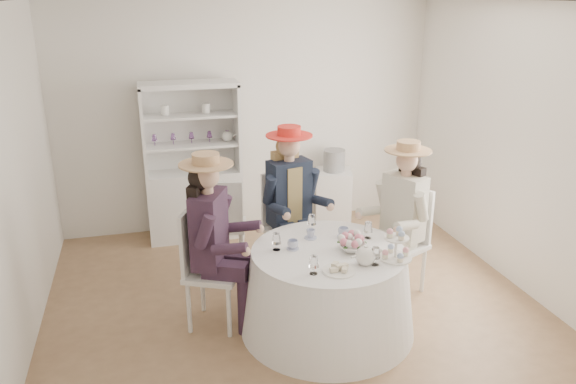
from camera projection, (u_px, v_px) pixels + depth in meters
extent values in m
plane|color=olive|center=(291.00, 299.00, 5.36)|extent=(4.50, 4.50, 0.00)
plane|color=white|center=(291.00, 1.00, 4.46)|extent=(4.50, 4.50, 0.00)
plane|color=white|center=(248.00, 117.00, 6.73)|extent=(4.50, 0.00, 4.50)
plane|color=white|center=(385.00, 265.00, 3.09)|extent=(4.50, 0.00, 4.50)
plane|color=white|center=(13.00, 185.00, 4.37)|extent=(0.00, 4.50, 4.50)
plane|color=white|center=(514.00, 147.00, 5.45)|extent=(0.00, 4.50, 4.50)
cone|color=white|center=(328.00, 291.00, 4.79)|extent=(1.49, 1.49, 0.72)
cylinder|color=white|center=(329.00, 251.00, 4.66)|extent=(1.29, 1.29, 0.02)
cube|color=silver|center=(195.00, 204.00, 6.61)|extent=(1.14, 0.59, 0.82)
cube|color=silver|center=(189.00, 126.00, 6.47)|extent=(1.08, 0.22, 1.00)
cube|color=silver|center=(188.00, 84.00, 6.14)|extent=(1.14, 0.59, 0.05)
cube|color=silver|center=(143.00, 132.00, 6.18)|extent=(0.11, 0.41, 1.00)
cube|color=silver|center=(237.00, 126.00, 6.43)|extent=(0.11, 0.41, 1.00)
cube|color=silver|center=(192.00, 145.00, 6.37)|extent=(1.06, 0.53, 0.03)
cube|color=silver|center=(190.00, 115.00, 6.25)|extent=(1.06, 0.53, 0.03)
sphere|color=white|center=(227.00, 136.00, 6.44)|extent=(0.13, 0.13, 0.13)
cube|color=silver|center=(333.00, 196.00, 7.07)|extent=(0.54, 0.54, 0.68)
cylinder|color=black|center=(334.00, 160.00, 6.91)|extent=(0.30, 0.30, 0.27)
cube|color=silver|center=(214.00, 273.00, 4.81)|extent=(0.59, 0.59, 0.04)
cylinder|color=silver|center=(229.00, 311.00, 4.70)|extent=(0.04, 0.04, 0.49)
cylinder|color=silver|center=(240.00, 291.00, 5.02)|extent=(0.04, 0.04, 0.49)
cylinder|color=silver|center=(189.00, 307.00, 4.76)|extent=(0.04, 0.04, 0.49)
cylinder|color=silver|center=(203.00, 287.00, 5.09)|extent=(0.04, 0.04, 0.49)
cube|color=silver|center=(190.00, 239.00, 4.74)|extent=(0.21, 0.39, 0.55)
cube|color=black|center=(209.00, 229.00, 4.67)|extent=(0.37, 0.45, 0.64)
cube|color=black|center=(225.00, 270.00, 4.66)|extent=(0.40, 0.29, 0.13)
cylinder|color=black|center=(244.00, 307.00, 4.75)|extent=(0.11, 0.11, 0.51)
cylinder|color=black|center=(205.00, 232.00, 4.43)|extent=(0.22, 0.17, 0.30)
cube|color=black|center=(232.00, 260.00, 4.85)|extent=(0.40, 0.29, 0.13)
cylinder|color=black|center=(250.00, 295.00, 4.93)|extent=(0.11, 0.11, 0.51)
cylinder|color=black|center=(222.00, 211.00, 4.85)|extent=(0.22, 0.17, 0.30)
cylinder|color=#D8A889|center=(207.00, 190.00, 4.56)|extent=(0.10, 0.10, 0.09)
sphere|color=#D8A889|center=(207.00, 176.00, 4.52)|extent=(0.21, 0.21, 0.21)
sphere|color=black|center=(201.00, 178.00, 4.53)|extent=(0.21, 0.21, 0.21)
cube|color=black|center=(198.00, 207.00, 4.63)|extent=(0.19, 0.28, 0.42)
cylinder|color=tan|center=(206.00, 164.00, 4.48)|extent=(0.44, 0.44, 0.01)
cylinder|color=tan|center=(206.00, 159.00, 4.47)|extent=(0.22, 0.22, 0.09)
cube|color=silver|center=(290.00, 232.00, 5.61)|extent=(0.54, 0.54, 0.04)
cylinder|color=silver|center=(283.00, 266.00, 5.47)|extent=(0.04, 0.04, 0.49)
cylinder|color=silver|center=(314.00, 258.00, 5.63)|extent=(0.04, 0.04, 0.49)
cylinder|color=silver|center=(266.00, 252.00, 5.76)|extent=(0.04, 0.04, 0.49)
cylinder|color=silver|center=(297.00, 245.00, 5.92)|extent=(0.04, 0.04, 0.49)
cube|color=silver|center=(281.00, 198.00, 5.67)|extent=(0.42, 0.13, 0.56)
cube|color=#182030|center=(289.00, 192.00, 5.49)|extent=(0.44, 0.31, 0.65)
cube|color=tan|center=(289.00, 192.00, 5.49)|extent=(0.21, 0.28, 0.56)
cube|color=#182030|center=(288.00, 230.00, 5.42)|extent=(0.23, 0.40, 0.13)
cylinder|color=#182030|center=(295.00, 268.00, 5.40)|extent=(0.11, 0.11, 0.51)
cylinder|color=#182030|center=(270.00, 190.00, 5.32)|extent=(0.14, 0.21, 0.31)
cube|color=#182030|center=(306.00, 226.00, 5.51)|extent=(0.23, 0.40, 0.13)
cylinder|color=#182030|center=(313.00, 264.00, 5.49)|extent=(0.11, 0.11, 0.51)
cylinder|color=#182030|center=(312.00, 182.00, 5.53)|extent=(0.14, 0.21, 0.31)
cylinder|color=#D8A889|center=(289.00, 158.00, 5.37)|extent=(0.10, 0.10, 0.09)
sphere|color=#D8A889|center=(289.00, 146.00, 5.33)|extent=(0.21, 0.21, 0.21)
sphere|color=tan|center=(287.00, 146.00, 5.38)|extent=(0.21, 0.21, 0.21)
cube|color=tan|center=(285.00, 171.00, 5.50)|extent=(0.28, 0.15, 0.43)
cylinder|color=red|center=(289.00, 135.00, 5.29)|extent=(0.45, 0.45, 0.01)
cylinder|color=red|center=(289.00, 131.00, 5.28)|extent=(0.22, 0.22, 0.09)
cube|color=silver|center=(400.00, 246.00, 5.36)|extent=(0.57, 0.57, 0.04)
cylinder|color=silver|center=(373.00, 268.00, 5.46)|extent=(0.04, 0.04, 0.47)
cylinder|color=silver|center=(400.00, 281.00, 5.21)|extent=(0.04, 0.04, 0.47)
cylinder|color=silver|center=(396.00, 258.00, 5.67)|extent=(0.04, 0.04, 0.47)
cylinder|color=silver|center=(423.00, 270.00, 5.42)|extent=(0.04, 0.04, 0.47)
cube|color=silver|center=(414.00, 213.00, 5.38)|extent=(0.20, 0.38, 0.53)
cube|color=beige|center=(404.00, 207.00, 5.24)|extent=(0.36, 0.44, 0.62)
cube|color=beige|center=(384.00, 238.00, 5.32)|extent=(0.39, 0.28, 0.13)
cylinder|color=beige|center=(371.00, 273.00, 5.34)|extent=(0.11, 0.11, 0.49)
cylinder|color=beige|center=(383.00, 194.00, 5.35)|extent=(0.21, 0.17, 0.29)
cube|color=beige|center=(399.00, 245.00, 5.18)|extent=(0.39, 0.28, 0.13)
cylinder|color=beige|center=(387.00, 280.00, 5.20)|extent=(0.11, 0.11, 0.49)
cylinder|color=beige|center=(421.00, 207.00, 5.03)|extent=(0.21, 0.17, 0.29)
cylinder|color=#D8A889|center=(406.00, 173.00, 5.13)|extent=(0.10, 0.10, 0.09)
sphere|color=#D8A889|center=(407.00, 161.00, 5.09)|extent=(0.20, 0.20, 0.20)
sphere|color=black|center=(411.00, 161.00, 5.12)|extent=(0.20, 0.20, 0.20)
cube|color=black|center=(411.00, 186.00, 5.23)|extent=(0.19, 0.27, 0.41)
cylinder|color=tan|center=(408.00, 150.00, 5.05)|extent=(0.43, 0.43, 0.01)
cylinder|color=tan|center=(408.00, 146.00, 5.04)|extent=(0.21, 0.21, 0.09)
cube|color=silver|center=(225.00, 226.00, 5.85)|extent=(0.50, 0.50, 0.04)
cylinder|color=silver|center=(242.00, 240.00, 6.10)|extent=(0.04, 0.04, 0.46)
cylinder|color=silver|center=(212.00, 240.00, 6.09)|extent=(0.04, 0.04, 0.46)
cylinder|color=silver|center=(241.00, 253.00, 5.78)|extent=(0.04, 0.04, 0.46)
cylinder|color=silver|center=(209.00, 253.00, 5.77)|extent=(0.04, 0.04, 0.46)
cube|color=silver|center=(223.00, 207.00, 5.58)|extent=(0.39, 0.12, 0.52)
imported|color=white|center=(293.00, 245.00, 4.67)|extent=(0.11, 0.11, 0.07)
imported|color=white|center=(311.00, 234.00, 4.87)|extent=(0.10, 0.10, 0.07)
imported|color=white|center=(343.00, 233.00, 4.90)|extent=(0.10, 0.10, 0.08)
imported|color=white|center=(353.00, 248.00, 4.63)|extent=(0.27, 0.27, 0.05)
sphere|color=#E07088|center=(358.00, 239.00, 4.67)|extent=(0.07, 0.07, 0.07)
sphere|color=white|center=(356.00, 238.00, 4.69)|extent=(0.07, 0.07, 0.07)
sphere|color=#E07088|center=(352.00, 237.00, 4.70)|extent=(0.07, 0.07, 0.07)
sphere|color=white|center=(349.00, 237.00, 4.70)|extent=(0.07, 0.07, 0.07)
sphere|color=#E07088|center=(346.00, 238.00, 4.68)|extent=(0.07, 0.07, 0.07)
sphere|color=white|center=(345.00, 240.00, 4.65)|extent=(0.07, 0.07, 0.07)
sphere|color=#E07088|center=(347.00, 241.00, 4.63)|extent=(0.07, 0.07, 0.07)
sphere|color=white|center=(350.00, 242.00, 4.61)|extent=(0.07, 0.07, 0.07)
sphere|color=#E07088|center=(354.00, 243.00, 4.60)|extent=(0.07, 0.07, 0.07)
sphere|color=white|center=(357.00, 242.00, 4.61)|extent=(0.07, 0.07, 0.07)
sphere|color=#E07088|center=(359.00, 241.00, 4.64)|extent=(0.07, 0.07, 0.07)
sphere|color=white|center=(365.00, 256.00, 4.40)|extent=(0.16, 0.16, 0.16)
cylinder|color=white|center=(377.00, 254.00, 4.42)|extent=(0.09, 0.02, 0.08)
cylinder|color=white|center=(366.00, 247.00, 4.37)|extent=(0.04, 0.04, 0.02)
cylinder|color=white|center=(339.00, 271.00, 4.31)|extent=(0.26, 0.26, 0.01)
cube|color=beige|center=(334.00, 270.00, 4.27)|extent=(0.06, 0.04, 0.03)
cube|color=beige|center=(339.00, 266.00, 4.29)|extent=(0.07, 0.05, 0.03)
cube|color=beige|center=(344.00, 266.00, 4.33)|extent=(0.07, 0.06, 0.03)
cube|color=beige|center=(335.00, 264.00, 4.33)|extent=(0.07, 0.07, 0.03)
cube|color=beige|center=(345.00, 270.00, 4.27)|extent=(0.06, 0.07, 0.03)
cylinder|color=white|center=(395.00, 258.00, 4.52)|extent=(0.27, 0.27, 0.01)
cylinder|color=white|center=(396.00, 248.00, 4.49)|extent=(0.02, 0.02, 0.18)
cylinder|color=white|center=(397.00, 238.00, 4.46)|extent=(0.20, 0.20, 0.01)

